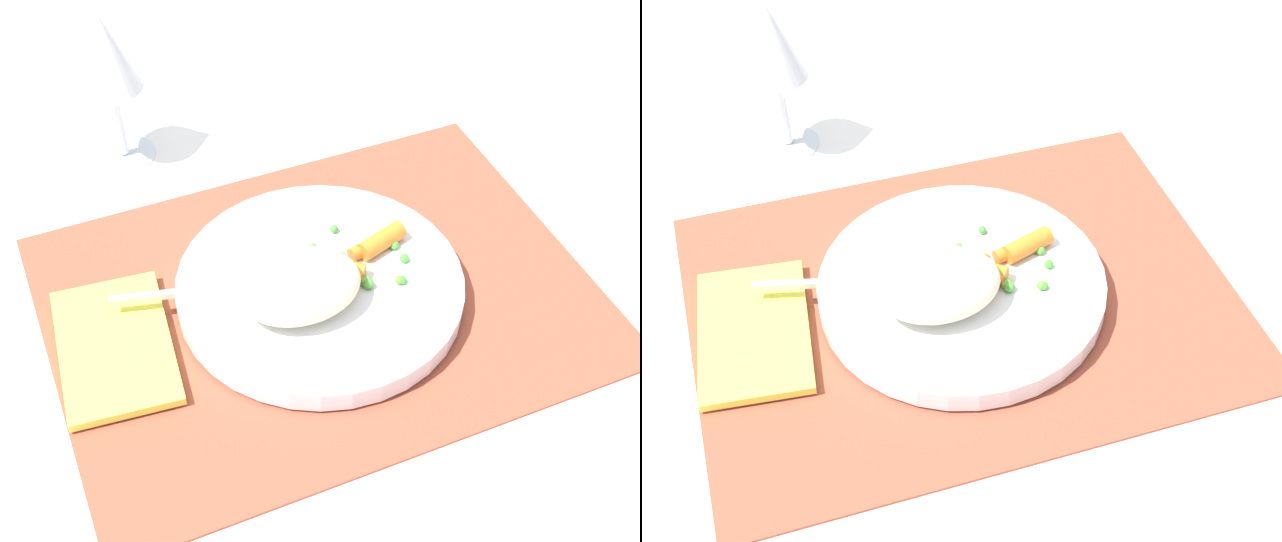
{
  "view_description": "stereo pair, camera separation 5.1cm",
  "coord_description": "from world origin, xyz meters",
  "views": [
    {
      "loc": [
        -0.21,
        -0.5,
        0.59
      ],
      "look_at": [
        0.0,
        0.0,
        0.04
      ],
      "focal_mm": 50.93,
      "sensor_mm": 36.0,
      "label": 1
    },
    {
      "loc": [
        -0.16,
        -0.52,
        0.59
      ],
      "look_at": [
        0.0,
        0.0,
        0.04
      ],
      "focal_mm": 50.93,
      "sensor_mm": 36.0,
      "label": 2
    }
  ],
  "objects": [
    {
      "name": "wine_glass",
      "position": [
        -0.11,
        0.27,
        0.12
      ],
      "size": [
        0.06,
        0.06,
        0.16
      ],
      "color": "silver",
      "rests_on": "ground_plane"
    },
    {
      "name": "plate",
      "position": [
        0.0,
        0.0,
        0.02
      ],
      "size": [
        0.25,
        0.25,
        0.02
      ],
      "primitive_type": "cylinder",
      "color": "white",
      "rests_on": "placemat"
    },
    {
      "name": "placemat",
      "position": [
        0.0,
        0.0,
        0.0
      ],
      "size": [
        0.47,
        0.36,
        0.01
      ],
      "primitive_type": "cube",
      "color": "#9E4733",
      "rests_on": "ground_plane"
    },
    {
      "name": "pea_scatter",
      "position": [
        0.04,
        -0.0,
        0.03
      ],
      "size": [
        0.09,
        0.09,
        0.01
      ],
      "color": "green",
      "rests_on": "plate"
    },
    {
      "name": "ground_plane",
      "position": [
        0.0,
        0.0,
        0.0
      ],
      "size": [
        2.4,
        2.4,
        0.0
      ],
      "primitive_type": "plane",
      "color": "white"
    },
    {
      "name": "napkin",
      "position": [
        -0.18,
        0.01,
        0.01
      ],
      "size": [
        0.11,
        0.15,
        0.01
      ],
      "primitive_type": "cube",
      "rotation": [
        0.0,
        0.0,
        -0.1
      ],
      "color": "#EAE54C",
      "rests_on": "placemat"
    },
    {
      "name": "rice_mound",
      "position": [
        -0.03,
        -0.02,
        0.05
      ],
      "size": [
        0.1,
        0.08,
        0.04
      ],
      "primitive_type": "ellipsoid",
      "color": "beige",
      "rests_on": "plate"
    },
    {
      "name": "fork",
      "position": [
        -0.05,
        0.01,
        0.03
      ],
      "size": [
        0.21,
        0.06,
        0.01
      ],
      "color": "#BDBDBD",
      "rests_on": "plate"
    },
    {
      "name": "carrot_portion",
      "position": [
        0.04,
        0.01,
        0.03
      ],
      "size": [
        0.1,
        0.06,
        0.02
      ],
      "color": "orange",
      "rests_on": "plate"
    }
  ]
}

